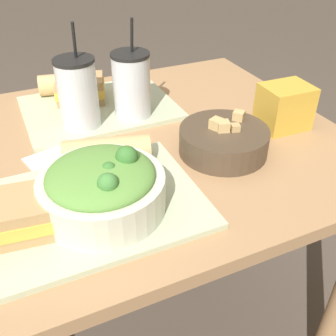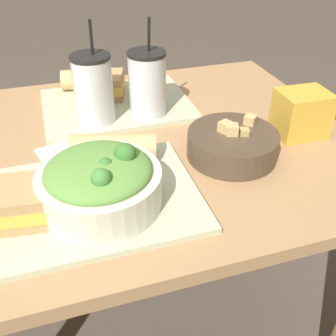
# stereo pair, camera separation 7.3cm
# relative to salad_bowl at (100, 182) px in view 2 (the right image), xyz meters

# --- Properties ---
(ground_plane) EXTENTS (12.00, 12.00, 0.00)m
(ground_plane) POSITION_rel_salad_bowl_xyz_m (0.05, 0.22, -0.77)
(ground_plane) COLOR #4C4238
(dining_table) EXTENTS (1.16, 0.82, 0.71)m
(dining_table) POSITION_rel_salad_bowl_xyz_m (0.05, 0.22, -0.17)
(dining_table) COLOR #A37A51
(dining_table) RESTS_ON ground_plane
(tray_near) EXTENTS (0.39, 0.30, 0.01)m
(tray_near) POSITION_rel_salad_bowl_xyz_m (-0.01, 0.02, -0.05)
(tray_near) COLOR #B2BC99
(tray_near) RESTS_ON dining_table
(tray_far) EXTENTS (0.39, 0.30, 0.01)m
(tray_far) POSITION_rel_salad_bowl_xyz_m (0.11, 0.41, -0.05)
(tray_far) COLOR #B2BC99
(tray_far) RESTS_ON dining_table
(salad_bowl) EXTENTS (0.22, 0.22, 0.11)m
(salad_bowl) POSITION_rel_salad_bowl_xyz_m (0.00, 0.00, 0.00)
(salad_bowl) COLOR beige
(salad_bowl) RESTS_ON tray_near
(soup_bowl) EXTENTS (0.20, 0.20, 0.08)m
(soup_bowl) POSITION_rel_salad_bowl_xyz_m (0.30, 0.09, -0.03)
(soup_bowl) COLOR #473828
(soup_bowl) RESTS_ON dining_table
(sandwich_near) EXTENTS (0.14, 0.12, 0.06)m
(sandwich_near) POSITION_rel_salad_bowl_xyz_m (-0.14, 0.00, -0.02)
(sandwich_near) COLOR tan
(sandwich_near) RESTS_ON tray_near
(baguette_near) EXTENTS (0.19, 0.10, 0.06)m
(baguette_near) POSITION_rel_salad_bowl_xyz_m (0.05, 0.14, -0.02)
(baguette_near) COLOR tan
(baguette_near) RESTS_ON tray_near
(sandwich_far) EXTENTS (0.15, 0.13, 0.06)m
(sandwich_far) POSITION_rel_salad_bowl_xyz_m (0.08, 0.47, -0.02)
(sandwich_far) COLOR tan
(sandwich_far) RESTS_ON tray_far
(baguette_far) EXTENTS (0.15, 0.08, 0.06)m
(baguette_far) POSITION_rel_salad_bowl_xyz_m (0.06, 0.53, -0.02)
(baguette_far) COLOR tan
(baguette_far) RESTS_ON tray_far
(drink_cup_dark) EXTENTS (0.09, 0.09, 0.24)m
(drink_cup_dark) POSITION_rel_salad_bowl_xyz_m (0.04, 0.33, 0.03)
(drink_cup_dark) COLOR silver
(drink_cup_dark) RESTS_ON tray_far
(drink_cup_red) EXTENTS (0.09, 0.09, 0.24)m
(drink_cup_red) POSITION_rel_salad_bowl_xyz_m (0.17, 0.33, 0.03)
(drink_cup_red) COLOR silver
(drink_cup_red) RESTS_ON tray_far
(chip_bag) EXTENTS (0.12, 0.10, 0.11)m
(chip_bag) POSITION_rel_salad_bowl_xyz_m (0.50, 0.13, -0.01)
(chip_bag) COLOR gold
(chip_bag) RESTS_ON dining_table
(napkin_folded) EXTENTS (0.14, 0.12, 0.00)m
(napkin_folded) POSITION_rel_salad_bowl_xyz_m (-0.04, 0.22, -0.06)
(napkin_folded) COLOR white
(napkin_folded) RESTS_ON dining_table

